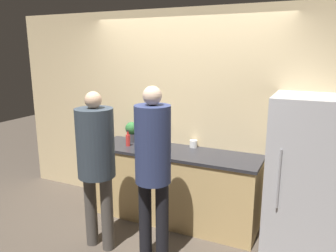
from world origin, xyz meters
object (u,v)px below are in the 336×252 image
at_px(person_left, 96,156).
at_px(potted_plant, 132,131).
at_px(person_center, 153,161).
at_px(bottle_red, 128,140).
at_px(fruit_bowl, 156,147).
at_px(cup_white, 193,144).
at_px(refrigerator, 305,177).
at_px(utensil_crock, 144,138).

xyz_separation_m(person_left, potted_plant, (-0.18, 1.01, 0.01)).
height_order(person_center, bottle_red, person_center).
distance_m(person_left, fruit_bowl, 0.83).
bearing_deg(potted_plant, cup_white, 6.88).
bearing_deg(cup_white, person_center, -90.35).
bearing_deg(person_left, bottle_red, 98.63).
bearing_deg(person_left, fruit_bowl, 68.82).
relative_size(person_left, person_center, 0.95).
bearing_deg(refrigerator, utensil_crock, 174.92).
distance_m(utensil_crock, bottle_red, 0.22).
bearing_deg(person_center, fruit_bowl, 115.36).
xyz_separation_m(refrigerator, utensil_crock, (-1.98, 0.18, 0.14)).
height_order(person_center, potted_plant, person_center).
xyz_separation_m(person_left, utensil_crock, (0.00, 1.00, -0.06)).
distance_m(refrigerator, bottle_red, 2.11).
distance_m(utensil_crock, cup_white, 0.66).
relative_size(refrigerator, cup_white, 17.55).
bearing_deg(person_center, refrigerator, 30.79).
bearing_deg(bottle_red, person_left, -81.37).
relative_size(refrigerator, person_left, 0.98).
distance_m(bottle_red, potted_plant, 0.21).
xyz_separation_m(bottle_red, potted_plant, (-0.06, 0.20, 0.06)).
bearing_deg(potted_plant, fruit_bowl, -26.63).
relative_size(fruit_bowl, potted_plant, 1.25).
distance_m(person_left, bottle_red, 0.83).
bearing_deg(person_center, cup_white, 89.65).
height_order(person_left, utensil_crock, person_left).
bearing_deg(fruit_bowl, cup_white, 43.95).
relative_size(utensil_crock, bottle_red, 1.46).
xyz_separation_m(person_left, person_center, (0.65, 0.03, 0.02)).
height_order(refrigerator, bottle_red, refrigerator).
xyz_separation_m(refrigerator, cup_white, (-1.32, 0.29, 0.12)).
bearing_deg(bottle_red, person_center, -45.47).
bearing_deg(cup_white, potted_plant, -173.12).
height_order(fruit_bowl, bottle_red, bottle_red).
bearing_deg(utensil_crock, bottle_red, -123.92).
distance_m(refrigerator, fruit_bowl, 1.69).
height_order(refrigerator, person_center, person_center).
xyz_separation_m(refrigerator, fruit_bowl, (-1.68, -0.06, 0.13)).
xyz_separation_m(refrigerator, potted_plant, (-2.16, 0.19, 0.22)).
bearing_deg(person_left, utensil_crock, 89.92).
xyz_separation_m(refrigerator, person_left, (-1.98, -0.82, 0.20)).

